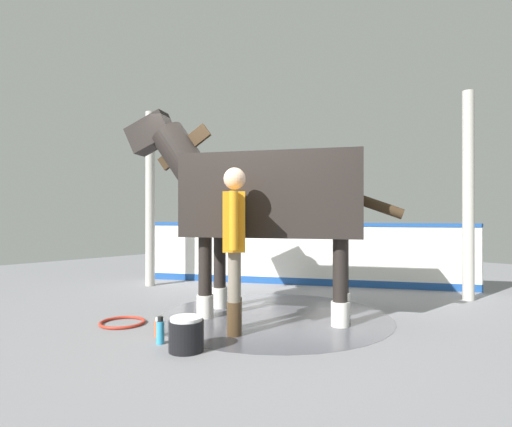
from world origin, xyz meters
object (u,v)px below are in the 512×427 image
bottle_shampoo (160,331)px  bottle_spray (158,328)px  wash_bucket (186,334)px  horse (265,197)px  handler (235,237)px  hose_coil (122,322)px

bottle_shampoo → bottle_spray: 0.26m
wash_bucket → bottle_spray: bearing=-8.1°
horse → bottle_shampoo: size_ratio=12.00×
handler → bottle_shampoo: size_ratio=6.63×
horse → handler: 0.90m
wash_bucket → hose_coil: size_ratio=0.63×
bottle_spray → hose_coil: bottle_spray is taller
handler → hose_coil: 1.64m
bottle_shampoo → bottle_spray: size_ratio=1.38×
handler → hose_coil: handler is taller
wash_bucket → bottle_shampoo: 0.35m
handler → bottle_spray: handler is taller
hose_coil → bottle_spray: bearing=-179.1°
horse → wash_bucket: bearing=74.5°
bottle_shampoo → hose_coil: bottle_shampoo is taller
bottle_spray → bottle_shampoo: bearing=151.4°
handler → wash_bucket: 1.10m
bottle_shampoo → bottle_spray: (0.23, -0.12, -0.03)m
bottle_shampoo → hose_coil: 0.93m
wash_bucket → horse: bearing=-76.3°
horse → hose_coil: size_ratio=6.17×
handler → bottle_shampoo: (0.24, 0.74, -0.88)m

